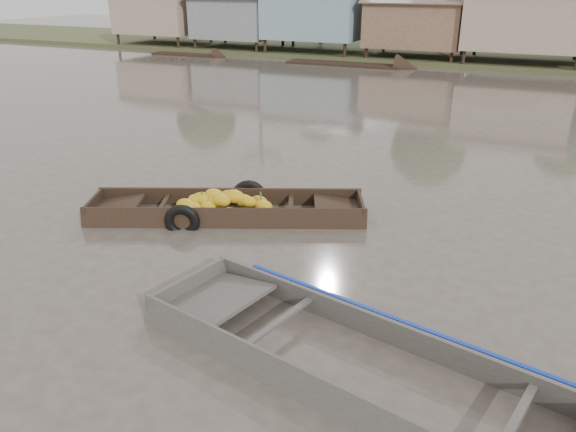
% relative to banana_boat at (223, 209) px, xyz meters
% --- Properties ---
extents(ground, '(120.00, 120.00, 0.00)m').
position_rel_banana_boat_xyz_m(ground, '(1.80, -2.31, -0.17)').
color(ground, '#4D433B').
rests_on(ground, ground).
extents(riverbank, '(120.00, 12.47, 10.22)m').
position_rel_banana_boat_xyz_m(riverbank, '(4.83, 29.55, 2.90)').
color(riverbank, '#384723').
rests_on(riverbank, ground).
extents(banana_boat, '(6.03, 3.71, 0.84)m').
position_rel_banana_boat_xyz_m(banana_boat, '(0.00, 0.00, 0.00)').
color(banana_boat, black).
rests_on(banana_boat, ground).
extents(viewer_boat, '(7.28, 3.34, 0.57)m').
position_rel_banana_boat_xyz_m(viewer_boat, '(4.68, -3.95, -0.12)').
color(viewer_boat, '#3C3933').
rests_on(viewer_boat, ground).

